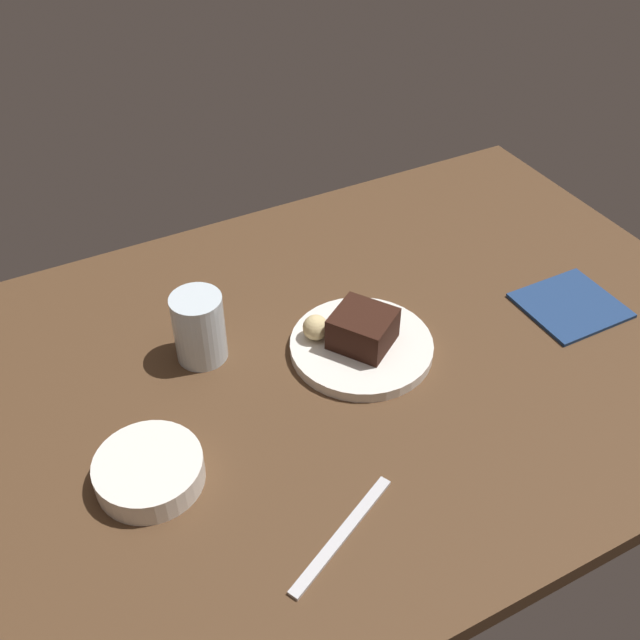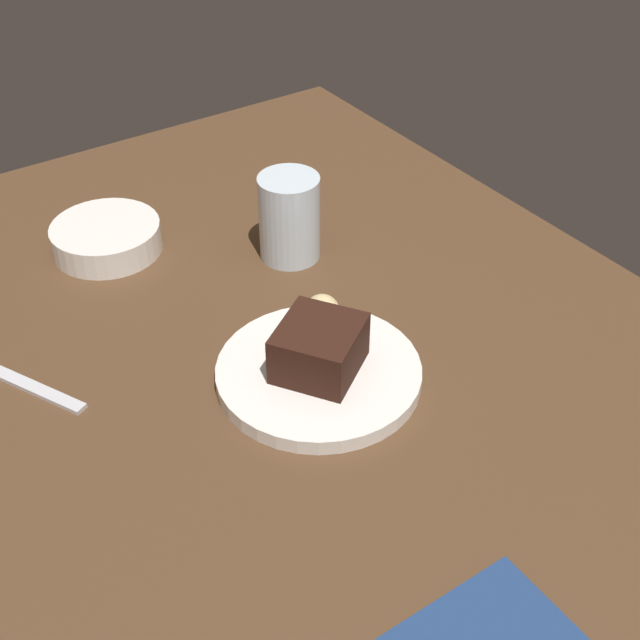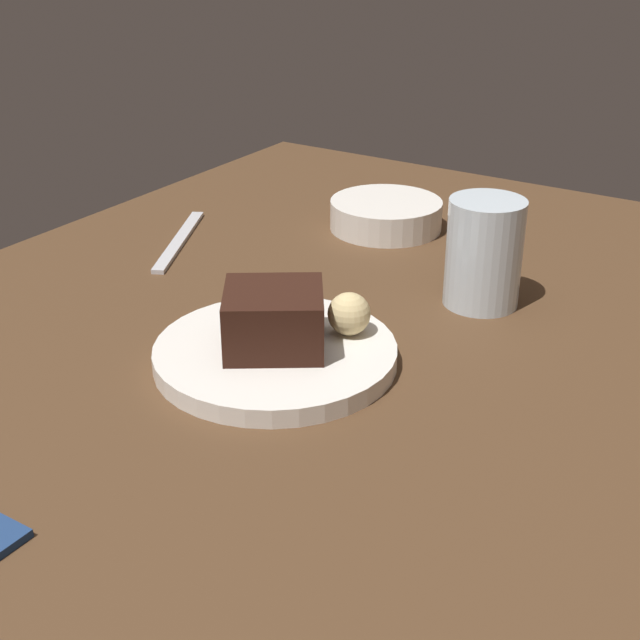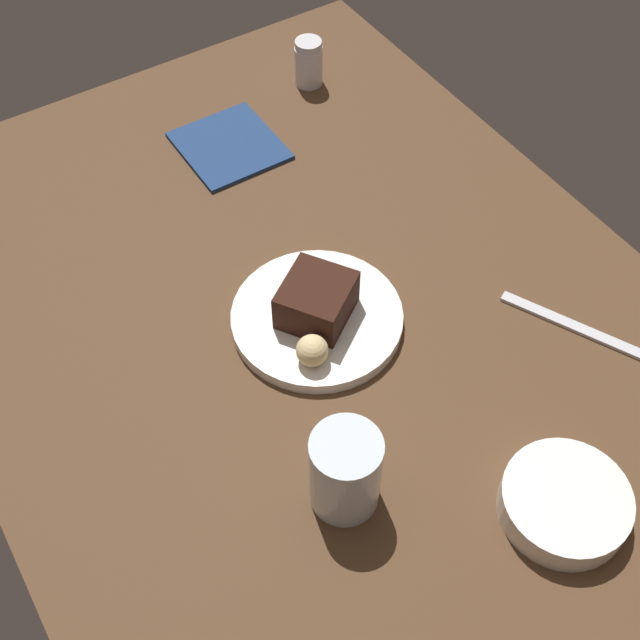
% 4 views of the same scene
% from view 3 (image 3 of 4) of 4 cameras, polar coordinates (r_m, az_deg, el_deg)
% --- Properties ---
extents(dining_table, '(1.20, 0.84, 0.03)m').
position_cam_3_polar(dining_table, '(0.79, -2.12, -3.20)').
color(dining_table, '#4C331E').
rests_on(dining_table, ground).
extents(dessert_plate, '(0.21, 0.21, 0.02)m').
position_cam_3_polar(dessert_plate, '(0.76, -2.64, -2.31)').
color(dessert_plate, white).
rests_on(dessert_plate, dining_table).
extents(chocolate_cake_slice, '(0.11, 0.11, 0.05)m').
position_cam_3_polar(chocolate_cake_slice, '(0.75, -2.82, 0.02)').
color(chocolate_cake_slice, black).
rests_on(chocolate_cake_slice, dessert_plate).
extents(bread_roll, '(0.04, 0.04, 0.04)m').
position_cam_3_polar(bread_roll, '(0.77, 1.89, 0.40)').
color(bread_roll, '#DBC184').
rests_on(bread_roll, dessert_plate).
extents(water_glass, '(0.07, 0.07, 0.11)m').
position_cam_3_polar(water_glass, '(0.87, 10.56, 4.30)').
color(water_glass, silver).
rests_on(water_glass, dining_table).
extents(side_bowl, '(0.13, 0.13, 0.04)m').
position_cam_3_polar(side_bowl, '(1.07, 4.28, 6.81)').
color(side_bowl, white).
rests_on(side_bowl, dining_table).
extents(butter_knife, '(0.18, 0.10, 0.01)m').
position_cam_3_polar(butter_knife, '(1.04, -9.08, 5.09)').
color(butter_knife, silver).
rests_on(butter_knife, dining_table).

